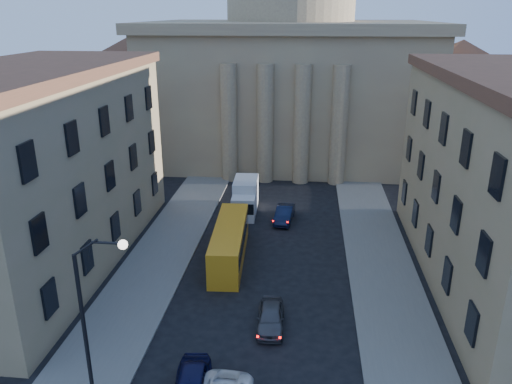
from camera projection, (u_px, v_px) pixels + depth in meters
sidewalk_left at (139, 291)px, 34.28m from camera, size 5.00×60.00×0.15m
sidewalk_right at (391, 305)px, 32.61m from camera, size 5.00×60.00×0.15m
church at (289, 63)px, 64.46m from camera, size 68.02×28.76×36.60m
building_left at (36, 168)px, 36.35m from camera, size 11.60×26.60×14.70m
street_lamp at (92, 308)px, 23.00m from camera, size 2.62×0.44×8.83m
car_right_far at (271, 317)px, 30.29m from camera, size 1.75×4.07×1.37m
car_right_distant at (284, 214)px, 45.62m from camera, size 1.88×4.34×1.39m
city_bus at (229, 242)px, 38.37m from camera, size 2.75×9.85×2.75m
box_truck at (245, 198)px, 47.48m from camera, size 2.39×5.64×3.05m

